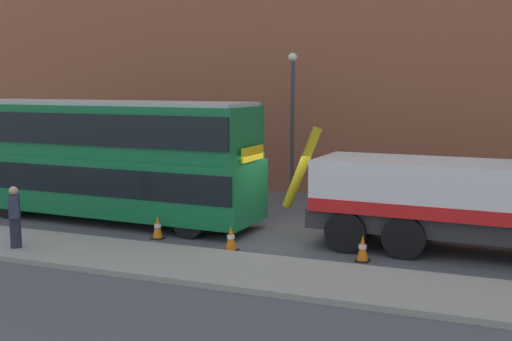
# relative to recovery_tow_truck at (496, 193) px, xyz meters

# --- Properties ---
(ground_plane) EXTENTS (120.00, 120.00, 0.00)m
(ground_plane) POSITION_rel_recovery_tow_truck_xyz_m (-5.97, 0.28, -1.76)
(ground_plane) COLOR #4C4C51
(near_kerb) EXTENTS (60.00, 2.80, 0.15)m
(near_kerb) POSITION_rel_recovery_tow_truck_xyz_m (-5.97, -3.92, -1.68)
(near_kerb) COLOR gray
(near_kerb) RESTS_ON ground_plane
(recovery_tow_truck) EXTENTS (10.18, 2.94, 3.67)m
(recovery_tow_truck) POSITION_rel_recovery_tow_truck_xyz_m (0.00, 0.00, 0.00)
(recovery_tow_truck) COLOR #2D2D2D
(recovery_tow_truck) RESTS_ON ground_plane
(double_decker_bus) EXTENTS (11.11, 2.92, 4.06)m
(double_decker_bus) POSITION_rel_recovery_tow_truck_xyz_m (-12.45, 0.02, 0.47)
(double_decker_bus) COLOR #146B38
(double_decker_bus) RESTS_ON ground_plane
(pedestrian_onlooker) EXTENTS (0.44, 0.48, 1.71)m
(pedestrian_onlooker) POSITION_rel_recovery_tow_truck_xyz_m (-12.22, -4.46, -0.77)
(pedestrian_onlooker) COLOR #232333
(pedestrian_onlooker) RESTS_ON near_kerb
(traffic_cone_near_bus) EXTENTS (0.36, 0.36, 0.72)m
(traffic_cone_near_bus) POSITION_rel_recovery_tow_truck_xyz_m (-9.44, -1.60, -1.42)
(traffic_cone_near_bus) COLOR orange
(traffic_cone_near_bus) RESTS_ON ground_plane
(traffic_cone_midway) EXTENTS (0.36, 0.36, 0.72)m
(traffic_cone_midway) POSITION_rel_recovery_tow_truck_xyz_m (-6.82, -2.04, -1.42)
(traffic_cone_midway) COLOR orange
(traffic_cone_midway) RESTS_ON ground_plane
(traffic_cone_near_truck) EXTENTS (0.36, 0.36, 0.72)m
(traffic_cone_near_truck) POSITION_rel_recovery_tow_truck_xyz_m (-3.18, -1.71, -1.42)
(traffic_cone_near_truck) COLOR orange
(traffic_cone_near_truck) RESTS_ON ground_plane
(street_lamp) EXTENTS (0.36, 0.36, 5.83)m
(street_lamp) POSITION_rel_recovery_tow_truck_xyz_m (-7.86, 6.23, 1.71)
(street_lamp) COLOR #38383D
(street_lamp) RESTS_ON ground_plane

